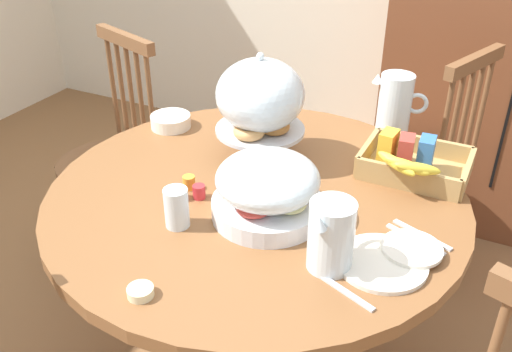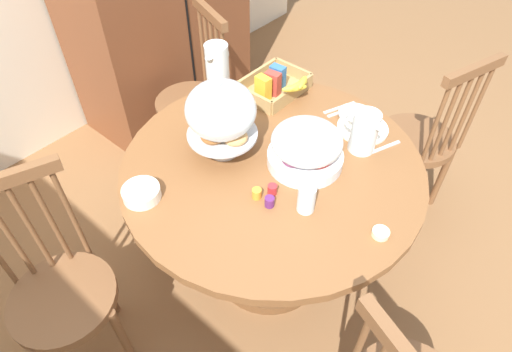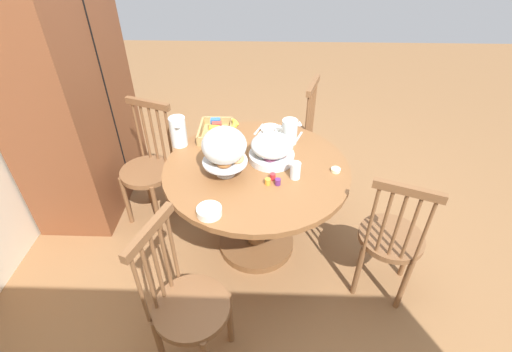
{
  "view_description": "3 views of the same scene",
  "coord_description": "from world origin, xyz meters",
  "px_view_note": "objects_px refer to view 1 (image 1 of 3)",
  "views": [
    {
      "loc": [
        0.67,
        -1.16,
        1.61
      ],
      "look_at": [
        0.05,
        0.08,
        0.79
      ],
      "focal_mm": 39.61,
      "sensor_mm": 36.0,
      "label": 1
    },
    {
      "loc": [
        -0.94,
        -0.69,
        1.94
      ],
      "look_at": [
        -0.05,
        0.08,
        0.74
      ],
      "focal_mm": 30.57,
      "sensor_mm": 36.0,
      "label": 2
    },
    {
      "loc": [
        -1.9,
        0.02,
        2.15
      ],
      "look_at": [
        -0.05,
        0.08,
        0.74
      ],
      "focal_mm": 26.1,
      "sensor_mm": 36.0,
      "label": 3
    }
  ],
  "objects_px": {
    "orange_juice_pitcher": "(331,238)",
    "china_plate_large": "(382,263)",
    "dining_table": "(256,248)",
    "drinking_glass": "(177,208)",
    "windsor_chair_near_window": "(111,163)",
    "pastry_stand_with_dome": "(260,99)",
    "windsor_chair_far_side": "(421,171)",
    "milk_pitcher": "(395,107)",
    "china_plate_small": "(412,248)",
    "cereal_bowl": "(171,121)",
    "fruit_platter_covered": "(268,189)",
    "butter_dish": "(140,292)",
    "cereal_basket": "(411,162)"
  },
  "relations": [
    {
      "from": "windsor_chair_near_window",
      "to": "cereal_basket",
      "type": "distance_m",
      "value": 1.26
    },
    {
      "from": "fruit_platter_covered",
      "to": "cereal_basket",
      "type": "relative_size",
      "value": 0.95
    },
    {
      "from": "orange_juice_pitcher",
      "to": "milk_pitcher",
      "type": "xyz_separation_m",
      "value": [
        -0.05,
        0.77,
        0.02
      ]
    },
    {
      "from": "china_plate_large",
      "to": "china_plate_small",
      "type": "relative_size",
      "value": 1.47
    },
    {
      "from": "drinking_glass",
      "to": "milk_pitcher",
      "type": "bearing_deg",
      "value": 65.38
    },
    {
      "from": "dining_table",
      "to": "drinking_glass",
      "type": "xyz_separation_m",
      "value": [
        -0.11,
        -0.24,
        0.27
      ]
    },
    {
      "from": "fruit_platter_covered",
      "to": "orange_juice_pitcher",
      "type": "distance_m",
      "value": 0.25
    },
    {
      "from": "china_plate_large",
      "to": "china_plate_small",
      "type": "height_order",
      "value": "china_plate_small"
    },
    {
      "from": "windsor_chair_near_window",
      "to": "china_plate_small",
      "type": "relative_size",
      "value": 6.5
    },
    {
      "from": "butter_dish",
      "to": "fruit_platter_covered",
      "type": "bearing_deg",
      "value": 73.85
    },
    {
      "from": "dining_table",
      "to": "cereal_bowl",
      "type": "relative_size",
      "value": 8.65
    },
    {
      "from": "windsor_chair_near_window",
      "to": "drinking_glass",
      "type": "distance_m",
      "value": 0.99
    },
    {
      "from": "orange_juice_pitcher",
      "to": "cereal_bowl",
      "type": "distance_m",
      "value": 0.89
    },
    {
      "from": "milk_pitcher",
      "to": "cereal_bowl",
      "type": "bearing_deg",
      "value": -157.02
    },
    {
      "from": "orange_juice_pitcher",
      "to": "china_plate_small",
      "type": "relative_size",
      "value": 1.28
    },
    {
      "from": "pastry_stand_with_dome",
      "to": "china_plate_large",
      "type": "relative_size",
      "value": 1.56
    },
    {
      "from": "cereal_basket",
      "to": "fruit_platter_covered",
      "type": "bearing_deg",
      "value": -127.16
    },
    {
      "from": "windsor_chair_near_window",
      "to": "pastry_stand_with_dome",
      "type": "bearing_deg",
      "value": -10.48
    },
    {
      "from": "orange_juice_pitcher",
      "to": "cereal_bowl",
      "type": "xyz_separation_m",
      "value": [
        -0.76,
        0.47,
        -0.06
      ]
    },
    {
      "from": "china_plate_large",
      "to": "butter_dish",
      "type": "xyz_separation_m",
      "value": [
        -0.45,
        -0.34,
        0.01
      ]
    },
    {
      "from": "milk_pitcher",
      "to": "china_plate_small",
      "type": "height_order",
      "value": "milk_pitcher"
    },
    {
      "from": "windsor_chair_far_side",
      "to": "china_plate_large",
      "type": "distance_m",
      "value": 1.05
    },
    {
      "from": "windsor_chair_near_window",
      "to": "fruit_platter_covered",
      "type": "relative_size",
      "value": 3.25
    },
    {
      "from": "china_plate_small",
      "to": "cereal_bowl",
      "type": "relative_size",
      "value": 1.07
    },
    {
      "from": "windsor_chair_far_side",
      "to": "butter_dish",
      "type": "relative_size",
      "value": 16.25
    },
    {
      "from": "orange_juice_pitcher",
      "to": "windsor_chair_near_window",
      "type": "bearing_deg",
      "value": 154.25
    },
    {
      "from": "pastry_stand_with_dome",
      "to": "drinking_glass",
      "type": "height_order",
      "value": "pastry_stand_with_dome"
    },
    {
      "from": "cereal_basket",
      "to": "drinking_glass",
      "type": "xyz_separation_m",
      "value": [
        -0.48,
        -0.53,
        0.01
      ]
    },
    {
      "from": "pastry_stand_with_dome",
      "to": "fruit_platter_covered",
      "type": "relative_size",
      "value": 1.15
    },
    {
      "from": "fruit_platter_covered",
      "to": "orange_juice_pitcher",
      "type": "height_order",
      "value": "fruit_platter_covered"
    },
    {
      "from": "cereal_basket",
      "to": "china_plate_large",
      "type": "height_order",
      "value": "cereal_basket"
    },
    {
      "from": "fruit_platter_covered",
      "to": "china_plate_large",
      "type": "distance_m",
      "value": 0.35
    },
    {
      "from": "pastry_stand_with_dome",
      "to": "cereal_bowl",
      "type": "xyz_separation_m",
      "value": [
        -0.38,
        0.05,
        -0.17
      ]
    },
    {
      "from": "cereal_basket",
      "to": "cereal_bowl",
      "type": "bearing_deg",
      "value": -176.99
    },
    {
      "from": "windsor_chair_far_side",
      "to": "milk_pitcher",
      "type": "xyz_separation_m",
      "value": [
        -0.08,
        -0.3,
        0.38
      ]
    },
    {
      "from": "dining_table",
      "to": "windsor_chair_near_window",
      "type": "height_order",
      "value": "windsor_chair_near_window"
    },
    {
      "from": "cereal_bowl",
      "to": "drinking_glass",
      "type": "bearing_deg",
      "value": -54.51
    },
    {
      "from": "windsor_chair_near_window",
      "to": "milk_pitcher",
      "type": "height_order",
      "value": "windsor_chair_near_window"
    },
    {
      "from": "cereal_bowl",
      "to": "butter_dish",
      "type": "relative_size",
      "value": 2.33
    },
    {
      "from": "dining_table",
      "to": "orange_juice_pitcher",
      "type": "xyz_separation_m",
      "value": [
        0.3,
        -0.22,
        0.29
      ]
    },
    {
      "from": "orange_juice_pitcher",
      "to": "china_plate_large",
      "type": "xyz_separation_m",
      "value": [
        0.11,
        0.06,
        -0.07
      ]
    },
    {
      "from": "orange_juice_pitcher",
      "to": "milk_pitcher",
      "type": "distance_m",
      "value": 0.77
    },
    {
      "from": "china_plate_small",
      "to": "windsor_chair_far_side",
      "type": "bearing_deg",
      "value": 98.38
    },
    {
      "from": "pastry_stand_with_dome",
      "to": "china_plate_small",
      "type": "height_order",
      "value": "pastry_stand_with_dome"
    },
    {
      "from": "orange_juice_pitcher",
      "to": "cereal_basket",
      "type": "relative_size",
      "value": 0.61
    },
    {
      "from": "windsor_chair_near_window",
      "to": "china_plate_small",
      "type": "bearing_deg",
      "value": -17.84
    },
    {
      "from": "dining_table",
      "to": "milk_pitcher",
      "type": "height_order",
      "value": "milk_pitcher"
    },
    {
      "from": "windsor_chair_near_window",
      "to": "butter_dish",
      "type": "xyz_separation_m",
      "value": [
        0.81,
        -0.84,
        0.3
      ]
    },
    {
      "from": "orange_juice_pitcher",
      "to": "cereal_bowl",
      "type": "height_order",
      "value": "orange_juice_pitcher"
    },
    {
      "from": "milk_pitcher",
      "to": "orange_juice_pitcher",
      "type": "bearing_deg",
      "value": -86.19
    }
  ]
}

